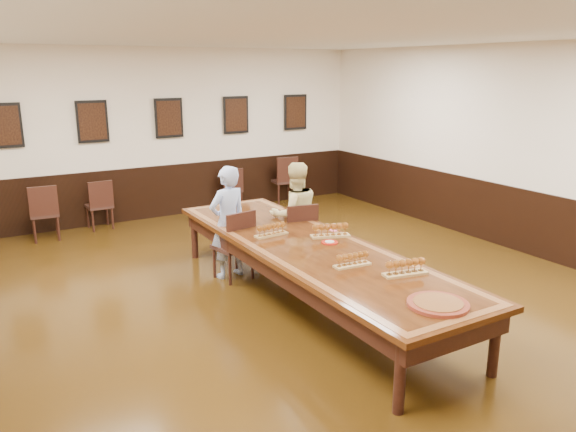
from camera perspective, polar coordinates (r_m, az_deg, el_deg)
floor at (r=7.06m, az=2.09°, el=-8.86°), size 8.00×10.00×0.02m
ceiling at (r=6.47m, az=2.37°, el=18.23°), size 8.00×10.00×0.02m
wall_back at (r=11.08m, az=-12.05°, el=8.19°), size 8.00×0.02×3.20m
wall_right at (r=9.35m, az=23.51°, el=6.09°), size 0.02×10.00×3.20m
chair_man at (r=7.70m, az=-5.62°, el=-2.88°), size 0.54×0.57×0.98m
chair_woman at (r=8.08m, az=0.95°, el=-1.95°), size 0.54×0.58×0.98m
spare_chair_a at (r=10.27m, az=-23.53°, el=0.37°), size 0.48×0.52×0.95m
spare_chair_b at (r=10.62m, az=-18.65°, el=1.14°), size 0.44×0.48×0.90m
spare_chair_c at (r=11.52m, az=-5.80°, el=2.82°), size 0.47×0.50×0.87m
spare_chair_d at (r=12.03m, az=-0.45°, el=3.76°), size 0.54×0.57×1.01m
person_man at (r=7.70m, az=-6.12°, el=-0.64°), size 0.63×0.47×1.56m
person_woman at (r=8.10m, az=0.70°, el=0.12°), size 0.86×0.72×1.53m
pink_phone at (r=7.40m, az=4.53°, el=-1.45°), size 0.07×0.13×0.01m
wainscoting at (r=6.87m, az=2.13°, el=-4.96°), size 8.00×10.00×1.00m
conference_table at (r=6.83m, az=2.13°, el=-4.08°), size 1.40×5.00×0.76m
posters at (r=10.98m, az=-12.01°, el=9.71°), size 6.14×0.04×0.74m
flight_a at (r=7.13m, az=-1.71°, el=-1.44°), size 0.45×0.17×0.17m
flight_b at (r=7.09m, az=4.33°, el=-1.51°), size 0.51×0.30×0.18m
flight_c at (r=6.09m, az=6.56°, el=-4.48°), size 0.43×0.16×0.16m
flight_d at (r=5.92m, az=11.84°, el=-5.17°), size 0.50×0.24×0.18m
red_plate_grp at (r=6.87m, az=4.25°, el=-2.70°), size 0.20×0.20×0.03m
carved_platter at (r=5.28m, az=14.99°, el=-8.64°), size 0.60×0.60×0.04m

